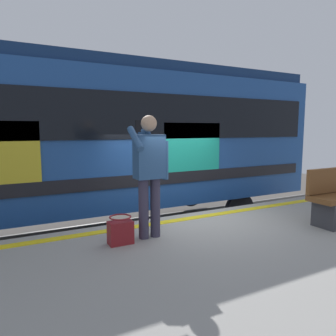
% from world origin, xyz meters
% --- Properties ---
extents(ground_plane, '(25.19, 25.19, 0.00)m').
position_xyz_m(ground_plane, '(0.00, 0.00, 0.00)').
color(ground_plane, '#4C4742').
extents(platform, '(12.76, 3.83, 1.07)m').
position_xyz_m(platform, '(0.00, 1.92, 0.54)').
color(platform, gray).
rests_on(platform, ground).
extents(safety_line, '(12.51, 0.16, 0.01)m').
position_xyz_m(safety_line, '(0.00, 0.30, 1.08)').
color(safety_line, yellow).
rests_on(safety_line, platform).
extents(track_rail_near, '(16.59, 0.08, 0.16)m').
position_xyz_m(track_rail_near, '(0.00, -1.68, 0.08)').
color(track_rail_near, slate).
rests_on(track_rail_near, ground).
extents(track_rail_far, '(16.59, 0.08, 0.16)m').
position_xyz_m(track_rail_far, '(0.00, -3.11, 0.08)').
color(track_rail_far, slate).
rests_on(track_rail_far, ground).
extents(train_carriage, '(10.65, 2.93, 3.85)m').
position_xyz_m(train_carriage, '(1.20, -2.39, 2.46)').
color(train_carriage, '#1E478C').
rests_on(train_carriage, ground).
extents(passenger, '(0.57, 0.55, 1.71)m').
position_xyz_m(passenger, '(1.14, 0.82, 2.09)').
color(passenger, '#383347').
rests_on(passenger, platform).
extents(handbag, '(0.32, 0.29, 0.38)m').
position_xyz_m(handbag, '(1.59, 0.89, 1.24)').
color(handbag, maroon).
rests_on(handbag, platform).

